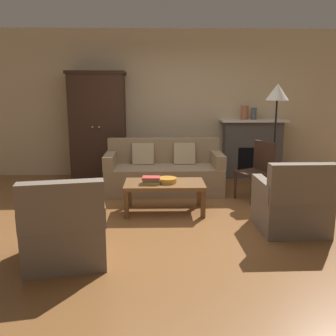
# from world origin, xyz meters

# --- Properties ---
(ground_plane) EXTENTS (9.60, 9.60, 0.00)m
(ground_plane) POSITION_xyz_m (0.00, 0.00, 0.00)
(ground_plane) COLOR brown
(back_wall) EXTENTS (7.20, 0.10, 2.80)m
(back_wall) POSITION_xyz_m (0.00, 2.55, 1.40)
(back_wall) COLOR beige
(back_wall) RESTS_ON ground
(fireplace) EXTENTS (1.26, 0.48, 1.12)m
(fireplace) POSITION_xyz_m (1.55, 2.30, 0.57)
(fireplace) COLOR #4C4947
(fireplace) RESTS_ON ground
(armoire) EXTENTS (1.06, 0.57, 2.01)m
(armoire) POSITION_xyz_m (-1.40, 2.22, 1.01)
(armoire) COLOR #382319
(armoire) RESTS_ON ground
(couch) EXTENTS (1.93, 0.87, 0.86)m
(couch) POSITION_xyz_m (-0.17, 1.26, 0.32)
(couch) COLOR #937A5B
(couch) RESTS_ON ground
(coffee_table) EXTENTS (1.10, 0.60, 0.42)m
(coffee_table) POSITION_xyz_m (-0.18, 0.18, 0.37)
(coffee_table) COLOR brown
(coffee_table) RESTS_ON ground
(fruit_bowl) EXTENTS (0.27, 0.27, 0.07)m
(fruit_bowl) POSITION_xyz_m (-0.14, 0.17, 0.45)
(fruit_bowl) COLOR orange
(fruit_bowl) RESTS_ON coffee_table
(book_stack) EXTENTS (0.25, 0.19, 0.10)m
(book_stack) POSITION_xyz_m (-0.36, 0.13, 0.47)
(book_stack) COLOR gold
(book_stack) RESTS_ON coffee_table
(mantel_vase_terracotta) EXTENTS (0.14, 0.14, 0.26)m
(mantel_vase_terracotta) POSITION_xyz_m (1.37, 2.28, 1.25)
(mantel_vase_terracotta) COLOR #A86042
(mantel_vase_terracotta) RESTS_ON fireplace
(mantel_vase_slate) EXTENTS (0.10, 0.10, 0.22)m
(mantel_vase_slate) POSITION_xyz_m (1.55, 2.28, 1.23)
(mantel_vase_slate) COLOR #565B66
(mantel_vase_slate) RESTS_ON fireplace
(armchair_near_left) EXTENTS (0.90, 0.90, 0.88)m
(armchair_near_left) POSITION_xyz_m (-1.18, -1.33, 0.32)
(armchair_near_left) COLOR #756656
(armchair_near_left) RESTS_ON ground
(armchair_near_right) EXTENTS (0.79, 0.79, 0.88)m
(armchair_near_right) POSITION_xyz_m (1.34, -0.57, 0.32)
(armchair_near_right) COLOR #756656
(armchair_near_right) RESTS_ON ground
(side_chair_wooden) EXTENTS (0.59, 0.59, 0.90)m
(side_chair_wooden) POSITION_xyz_m (1.27, 0.75, 0.51)
(side_chair_wooden) COLOR #382319
(side_chair_wooden) RESTS_ON ground
(floor_lamp) EXTENTS (0.36, 0.36, 1.77)m
(floor_lamp) POSITION_xyz_m (1.64, 1.19, 1.54)
(floor_lamp) COLOR black
(floor_lamp) RESTS_ON ground
(dog) EXTENTS (0.45, 0.46, 0.39)m
(dog) POSITION_xyz_m (-1.63, -0.00, 0.25)
(dog) COLOR tan
(dog) RESTS_ON ground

